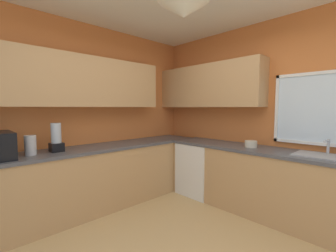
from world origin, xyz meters
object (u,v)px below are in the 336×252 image
(dishwasher, at_px, (200,168))
(bowl, at_px, (251,144))
(blender_appliance, at_px, (56,139))
(kettle, at_px, (30,145))
(sink_assembly, at_px, (325,156))

(dishwasher, height_order, bowl, bowl)
(bowl, relative_size, blender_appliance, 0.46)
(blender_appliance, bearing_deg, bowl, 53.72)
(dishwasher, relative_size, bowl, 5.11)
(dishwasher, bearing_deg, bowl, 1.99)
(dishwasher, bearing_deg, blender_appliance, -107.88)
(bowl, xyz_separation_m, blender_appliance, (-1.52, -2.08, 0.12))
(bowl, bearing_deg, blender_appliance, -126.28)
(kettle, distance_m, blender_appliance, 0.29)
(dishwasher, distance_m, sink_assembly, 1.79)
(kettle, xyz_separation_m, sink_assembly, (2.37, 2.37, -0.11))
(sink_assembly, height_order, blender_appliance, blender_appliance)
(sink_assembly, bearing_deg, bowl, -179.56)
(dishwasher, xyz_separation_m, kettle, (-0.64, -2.33, 0.58))
(dishwasher, xyz_separation_m, sink_assembly, (1.73, 0.04, 0.48))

